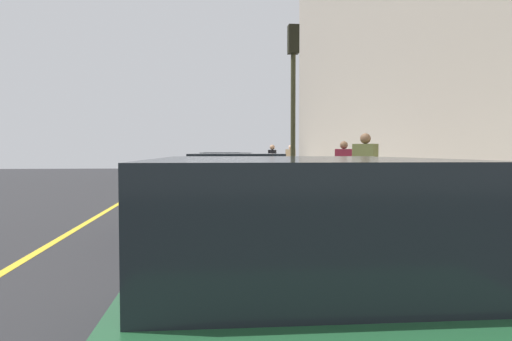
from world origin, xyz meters
TOP-DOWN VIEW (x-y plane):
  - ground_plane at (0.00, 0.00)m, footprint 56.00×56.00m
  - sidewalk at (0.00, -3.30)m, footprint 28.00×4.60m
  - lane_stripe_centre at (0.00, 3.20)m, footprint 28.00×0.14m
  - snow_bank_curb at (0.82, -0.70)m, footprint 6.51×0.56m
  - parked_car_green at (-12.10, 0.08)m, footprint 4.26×1.96m
  - parked_car_black at (-6.25, 0.08)m, footprint 4.65×2.01m
  - parked_car_charcoal at (0.69, 0.05)m, footprint 4.76×2.01m
  - parked_car_silver at (6.45, -0.08)m, footprint 4.18×1.96m
  - pedestrian_burgundy_coat at (-2.47, -3.20)m, footprint 0.52×0.54m
  - pedestrian_tan_coat at (9.39, -3.87)m, footprint 0.53×0.56m
  - pedestrian_olive_coat at (-5.15, -2.87)m, footprint 0.55×0.57m
  - pedestrian_black_coat at (4.55, -2.19)m, footprint 0.52×0.54m
  - traffic_light_pole at (-3.56, -1.56)m, footprint 0.35×0.26m
  - rolling_suitcase at (8.85, -3.73)m, footprint 0.34×0.22m

SIDE VIEW (x-z plane):
  - ground_plane at x=0.00m, z-range 0.00..0.00m
  - lane_stripe_centre at x=0.00m, z-range 0.00..0.01m
  - sidewalk at x=0.00m, z-range 0.00..0.15m
  - snow_bank_curb at x=0.82m, z-range 0.00..0.22m
  - rolling_suitcase at x=8.85m, z-range -0.03..0.83m
  - parked_car_silver at x=6.45m, z-range 0.00..1.51m
  - parked_car_green at x=-12.10m, z-range 0.00..1.51m
  - parked_car_black at x=-6.25m, z-range 0.00..1.51m
  - parked_car_charcoal at x=0.69m, z-range 0.00..1.52m
  - pedestrian_black_coat at x=4.55m, z-range 0.21..1.90m
  - pedestrian_burgundy_coat at x=-2.47m, z-range 0.21..1.90m
  - pedestrian_tan_coat at x=9.39m, z-range 0.21..1.95m
  - pedestrian_olive_coat at x=-5.15m, z-range 0.21..2.01m
  - traffic_light_pole at x=-3.56m, z-range 0.94..5.47m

